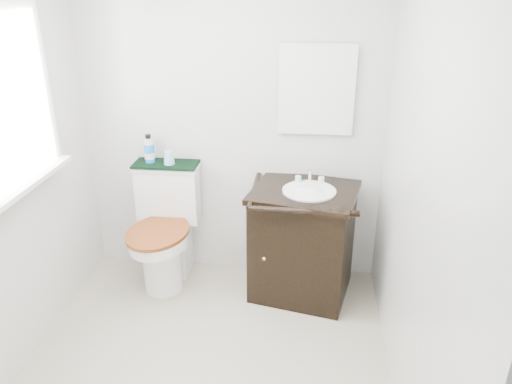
% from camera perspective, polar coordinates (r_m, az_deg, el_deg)
% --- Properties ---
extents(floor, '(2.40, 2.40, 0.00)m').
position_cam_1_polar(floor, '(3.18, -5.96, -19.67)').
color(floor, '#BEB299').
rests_on(floor, ground).
extents(wall_back, '(2.40, 0.00, 2.40)m').
position_cam_1_polar(wall_back, '(3.63, -2.82, 8.00)').
color(wall_back, silver).
rests_on(wall_back, ground).
extents(wall_front, '(2.40, 0.00, 2.40)m').
position_cam_1_polar(wall_front, '(1.54, -17.54, -16.82)').
color(wall_front, silver).
rests_on(wall_front, ground).
extents(wall_right, '(0.00, 2.40, 2.40)m').
position_cam_1_polar(wall_right, '(2.51, 18.15, -0.43)').
color(wall_right, silver).
rests_on(wall_right, ground).
extents(window, '(0.02, 0.70, 0.90)m').
position_cam_1_polar(window, '(3.06, -26.53, 9.37)').
color(window, white).
rests_on(window, wall_left).
extents(mirror, '(0.50, 0.02, 0.60)m').
position_cam_1_polar(mirror, '(3.50, 6.94, 11.49)').
color(mirror, silver).
rests_on(mirror, wall_back).
extents(toilet, '(0.49, 0.67, 0.89)m').
position_cam_1_polar(toilet, '(3.82, -10.24, -4.70)').
color(toilet, white).
rests_on(toilet, floor).
extents(vanity, '(0.81, 0.73, 0.92)m').
position_cam_1_polar(vanity, '(3.60, 5.39, -5.41)').
color(vanity, black).
rests_on(vanity, floor).
extents(trash_bin, '(0.21, 0.17, 0.30)m').
position_cam_1_polar(trash_bin, '(3.69, 2.63, -9.67)').
color(trash_bin, silver).
rests_on(trash_bin, floor).
extents(towel, '(0.47, 0.22, 0.02)m').
position_cam_1_polar(towel, '(3.73, -10.27, 3.16)').
color(towel, black).
rests_on(towel, toilet).
extents(mouthwash_bottle, '(0.07, 0.07, 0.21)m').
position_cam_1_polar(mouthwash_bottle, '(3.74, -12.12, 4.77)').
color(mouthwash_bottle, blue).
rests_on(mouthwash_bottle, towel).
extents(cup, '(0.08, 0.08, 0.10)m').
position_cam_1_polar(cup, '(3.68, -9.92, 3.90)').
color(cup, '#8CCBE6').
rests_on(cup, towel).
extents(soap_bar, '(0.06, 0.04, 0.02)m').
position_cam_1_polar(soap_bar, '(3.55, 5.25, 1.26)').
color(soap_bar, '#187464').
rests_on(soap_bar, vanity).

